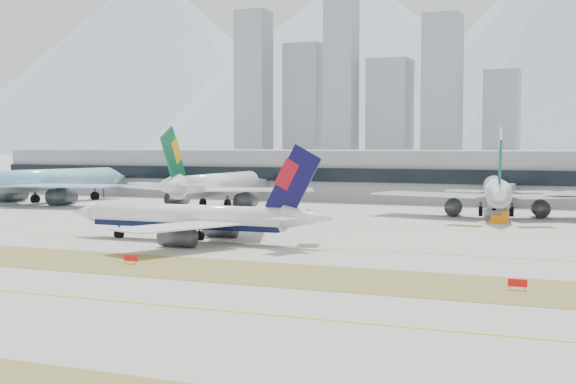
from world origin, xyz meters
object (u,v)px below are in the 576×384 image
at_px(widebody_eva, 213,186).
at_px(widebody_cathay, 496,193).
at_px(terminal, 422,175).
at_px(taxiing_airliner, 196,218).
at_px(widebody_korean, 40,182).

relative_size(widebody_eva, widebody_cathay, 1.06).
bearing_deg(widebody_eva, terminal, -40.63).
xyz_separation_m(taxiing_airliner, widebody_cathay, (40.39, 70.87, 1.37)).
height_order(widebody_eva, terminal, widebody_eva).
height_order(widebody_eva, widebody_cathay, widebody_eva).
bearing_deg(taxiing_airliner, terminal, -94.74).
bearing_deg(taxiing_airliner, widebody_cathay, -119.21).
bearing_deg(terminal, widebody_eva, -129.56).
height_order(taxiing_airliner, terminal, taxiing_airliner).
relative_size(taxiing_airliner, widebody_korean, 0.80).
distance_m(widebody_cathay, terminal, 57.93).
bearing_deg(widebody_korean, widebody_cathay, -73.06).
height_order(widebody_korean, terminal, widebody_korean).
distance_m(taxiing_airliner, terminal, 121.32).
bearing_deg(taxiing_airliner, widebody_eva, -63.69).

